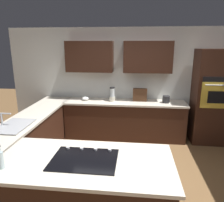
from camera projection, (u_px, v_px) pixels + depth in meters
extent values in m
plane|color=brown|center=(124.00, 179.00, 3.62)|extent=(14.00, 14.00, 0.00)
cube|color=silver|center=(130.00, 82.00, 5.31)|extent=(6.00, 0.10, 2.60)
cube|color=#381E14|center=(148.00, 57.00, 4.89)|extent=(1.10, 0.34, 0.71)
cube|color=#381E14|center=(90.00, 57.00, 5.04)|extent=(1.10, 0.34, 0.71)
cube|color=#381E14|center=(124.00, 120.00, 5.17)|extent=(2.80, 0.60, 0.86)
cube|color=silver|center=(125.00, 102.00, 5.06)|extent=(2.84, 0.64, 0.04)
cube|color=#381E14|center=(34.00, 137.00, 4.23)|extent=(0.60, 2.90, 0.86)
cube|color=silver|center=(32.00, 116.00, 4.12)|extent=(0.64, 2.94, 0.04)
cube|color=#381E14|center=(86.00, 194.00, 2.61)|extent=(1.99, 0.95, 0.86)
cube|color=silver|center=(84.00, 162.00, 2.50)|extent=(2.07, 1.03, 0.04)
cube|color=#381E14|center=(212.00, 97.00, 4.80)|extent=(0.80, 0.60, 2.11)
cube|color=gold|center=(217.00, 95.00, 4.47)|extent=(0.66, 0.03, 0.56)
cube|color=black|center=(217.00, 97.00, 4.47)|extent=(0.40, 0.01, 0.26)
cube|color=black|center=(219.00, 80.00, 4.39)|extent=(0.66, 0.02, 0.11)
cylinder|color=silver|center=(219.00, 85.00, 4.38)|extent=(0.56, 0.02, 0.02)
cube|color=#515456|center=(20.00, 122.00, 3.67)|extent=(0.40, 0.30, 0.02)
cube|color=#515456|center=(8.00, 130.00, 3.35)|extent=(0.40, 0.30, 0.02)
cube|color=#B7BABF|center=(14.00, 126.00, 3.51)|extent=(0.46, 0.70, 0.01)
cylinder|color=#B7BABF|center=(2.00, 120.00, 3.50)|extent=(0.03, 0.03, 0.22)
cylinder|color=#B7BABF|center=(6.00, 114.00, 3.47)|extent=(0.18, 0.02, 0.02)
cube|color=black|center=(84.00, 159.00, 2.49)|extent=(0.76, 0.56, 0.01)
cylinder|color=#B2B2B7|center=(110.00, 150.00, 2.68)|extent=(0.04, 0.04, 0.02)
cylinder|color=#B2B2B7|center=(96.00, 149.00, 2.70)|extent=(0.04, 0.04, 0.02)
cylinder|color=#B2B2B7|center=(82.00, 148.00, 2.72)|extent=(0.04, 0.04, 0.02)
cylinder|color=#B2B2B7|center=(68.00, 148.00, 2.74)|extent=(0.04, 0.04, 0.02)
cylinder|color=beige|center=(112.00, 99.00, 5.08)|extent=(0.15, 0.15, 0.11)
cylinder|color=silver|center=(112.00, 92.00, 5.04)|extent=(0.11, 0.11, 0.20)
cylinder|color=black|center=(112.00, 88.00, 5.01)|extent=(0.12, 0.12, 0.03)
ellipsoid|color=white|center=(85.00, 99.00, 5.15)|extent=(0.16, 0.16, 0.09)
cube|color=#472B19|center=(140.00, 95.00, 5.05)|extent=(0.33, 0.10, 0.31)
cube|color=#472B19|center=(140.00, 95.00, 5.00)|extent=(0.31, 0.02, 0.02)
cylinder|color=#262628|center=(166.00, 99.00, 4.94)|extent=(0.16, 0.16, 0.16)
cylinder|color=silver|center=(1.00, 160.00, 2.30)|extent=(0.06, 0.06, 0.20)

